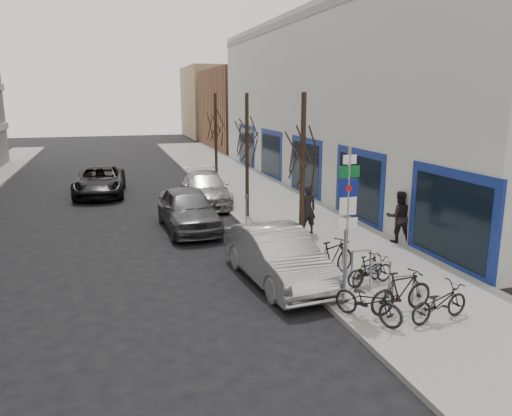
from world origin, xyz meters
TOP-DOWN VIEW (x-y plane):
  - ground at (0.00, 0.00)m, footprint 120.00×120.00m
  - sidewalk_east at (4.50, 10.00)m, footprint 5.00×70.00m
  - commercial_building at (17.00, 16.00)m, footprint 20.00×32.00m
  - brick_building_far at (13.00, 40.00)m, footprint 12.00×14.00m
  - tan_building_far at (13.50, 55.00)m, footprint 13.00×12.00m
  - highway_sign_pole at (2.40, -0.01)m, footprint 0.55×0.10m
  - bike_rack at (3.80, 0.60)m, footprint 0.66×2.26m
  - tree_near at (2.60, 3.50)m, footprint 1.80×1.80m
  - tree_mid at (2.60, 10.00)m, footprint 1.80×1.80m
  - tree_far at (2.60, 16.50)m, footprint 1.80×1.80m
  - meter_front at (2.15, 3.00)m, footprint 0.10×0.08m
  - meter_mid at (2.15, 8.50)m, footprint 0.10×0.08m
  - meter_back at (2.15, 14.00)m, footprint 0.10×0.08m
  - bike_near_left at (2.54, -1.02)m, footprint 1.40×1.85m
  - bike_near_right at (3.53, -0.86)m, footprint 1.89×0.76m
  - bike_mid_curb at (3.73, 1.05)m, footprint 1.64×0.77m
  - bike_mid_inner at (2.96, 1.87)m, footprint 1.98×1.38m
  - bike_far_curb at (4.16, -1.50)m, footprint 1.81×0.84m
  - bike_far_inner at (3.68, 1.09)m, footprint 1.52×1.06m
  - parked_car_front at (1.40, 2.34)m, footprint 2.17×5.06m
  - parked_car_mid at (-0.20, 8.98)m, footprint 2.25×5.13m
  - parked_car_back at (1.40, 13.56)m, footprint 2.73×5.70m
  - lane_car at (-3.73, 17.57)m, footprint 2.93×5.77m
  - pedestrian_near at (4.04, 6.52)m, footprint 0.73×0.50m
  - pedestrian_far at (6.80, 4.52)m, footprint 0.82×0.67m

SIDE VIEW (x-z plane):
  - ground at x=0.00m, z-range 0.00..0.00m
  - sidewalk_east at x=4.50m, z-range 0.00..0.15m
  - bike_far_inner at x=3.68m, z-range 0.15..1.05m
  - bike_mid_curb at x=3.73m, z-range 0.15..1.11m
  - bike_rack at x=3.80m, z-range 0.24..1.07m
  - bike_far_curb at x=4.16m, z-range 0.15..1.21m
  - bike_near_right at x=3.53m, z-range 0.15..1.26m
  - bike_near_left at x=2.54m, z-range 0.15..1.26m
  - bike_mid_inner at x=2.96m, z-range 0.15..1.32m
  - lane_car at x=-3.73m, z-range 0.00..1.56m
  - parked_car_back at x=1.40m, z-range 0.00..1.60m
  - parked_car_front at x=1.40m, z-range 0.00..1.62m
  - parked_car_mid at x=-0.20m, z-range 0.00..1.72m
  - meter_front at x=2.15m, z-range 0.28..1.55m
  - meter_mid at x=2.15m, z-range 0.28..1.55m
  - meter_back at x=2.15m, z-range 0.28..1.55m
  - pedestrian_far at x=6.80m, z-range 0.15..2.07m
  - pedestrian_near at x=4.04m, z-range 0.15..2.09m
  - highway_sign_pole at x=2.40m, z-range 0.36..4.56m
  - brick_building_far at x=13.00m, z-range 0.00..8.00m
  - tree_near at x=2.60m, z-range 1.35..6.85m
  - tree_mid at x=2.60m, z-range 1.35..6.85m
  - tree_far at x=2.60m, z-range 1.35..6.85m
  - tan_building_far at x=13.50m, z-range 0.00..9.00m
  - commercial_building at x=17.00m, z-range 0.00..10.00m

